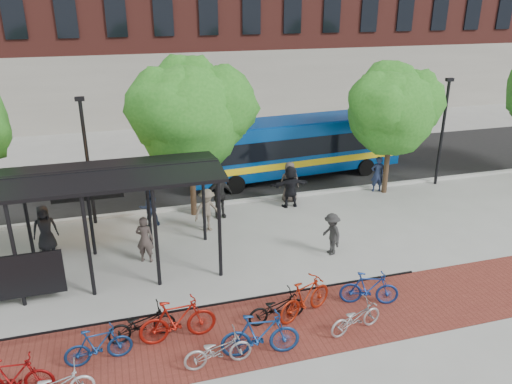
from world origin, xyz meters
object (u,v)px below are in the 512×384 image
object	(u,v)px
bus	(294,144)
bike_5	(178,320)
bike_7	(260,335)
pedestrian_2	(149,207)
pedestrian_0	(45,228)
pedestrian_1	(145,239)
lamp_post_right	(443,129)
pedestrian_9	(332,234)
bike_4	(142,324)
pedestrian_3	(207,210)
tree_c	(394,106)
bike_1	(13,377)
bike_9	(305,298)
bike_6	(218,350)
pedestrian_4	(219,195)
lamp_post_left	(87,158)
pedestrian_6	(290,182)
bike_8	(277,307)
pedestrian_7	(377,174)
bike_10	(356,317)
bus_shelter	(45,192)
bike_11	(369,288)
bike_3	(98,345)
tree_b	(191,109)
pedestrian_5	(290,187)

from	to	relation	value
bus	bike_5	xyz separation A→B (m)	(-7.49, -11.35, -1.08)
bike_7	pedestrian_2	bearing A→B (deg)	20.64
pedestrian_0	pedestrian_1	bearing A→B (deg)	-36.62
bike_7	pedestrian_0	size ratio (longest dim) A/B	1.17
lamp_post_right	pedestrian_9	xyz separation A→B (m)	(-7.90, -5.10, -1.97)
bike_4	pedestrian_3	world-z (taller)	pedestrian_3
lamp_post_right	pedestrian_9	distance (m)	9.61
tree_c	bike_1	size ratio (longest dim) A/B	3.31
tree_c	bike_5	size ratio (longest dim) A/B	2.87
bike_9	pedestrian_0	size ratio (longest dim) A/B	1.13
bike_9	pedestrian_2	bearing A→B (deg)	2.42
pedestrian_1	lamp_post_right	bearing A→B (deg)	-142.32
bike_7	pedestrian_9	world-z (taller)	pedestrian_9
bike_7	pedestrian_2	world-z (taller)	pedestrian_2
bike_6	pedestrian_4	size ratio (longest dim) A/B	0.90
bike_9	pedestrian_9	xyz separation A→B (m)	(2.27, 3.21, 0.18)
lamp_post_left	pedestrian_6	size ratio (longest dim) A/B	2.81
bike_8	pedestrian_3	distance (m)	6.38
pedestrian_7	bike_7	bearing A→B (deg)	56.06
lamp_post_left	bike_1	size ratio (longest dim) A/B	2.86
bike_7	pedestrian_3	xyz separation A→B (m)	(0.13, 7.56, 0.26)
bike_1	pedestrian_4	distance (m)	10.80
bike_4	pedestrian_7	bearing A→B (deg)	-60.40
bike_9	bike_10	xyz separation A→B (m)	(1.06, -1.06, -0.16)
bike_6	bike_7	world-z (taller)	bike_7
pedestrian_2	pedestrian_3	world-z (taller)	pedestrian_3
bus_shelter	bike_10	world-z (taller)	bus_shelter
bike_1	bike_5	size ratio (longest dim) A/B	0.87
bike_1	bike_7	world-z (taller)	bike_7
bike_1	bike_5	distance (m)	4.01
bus_shelter	bike_11	bearing A→B (deg)	-25.08
bike_11	pedestrian_7	xyz separation A→B (m)	(4.84, 8.23, 0.32)
bike_8	bike_11	world-z (taller)	bike_11
bike_8	pedestrian_6	bearing A→B (deg)	-28.35
bike_11	pedestrian_3	size ratio (longest dim) A/B	1.01
bike_10	pedestrian_3	xyz separation A→B (m)	(-2.65, 7.36, 0.43)
lamp_post_right	bike_8	world-z (taller)	lamp_post_right
pedestrian_3	pedestrian_7	world-z (taller)	pedestrian_3
lamp_post_right	pedestrian_2	distance (m)	14.04
bike_1	pedestrian_1	distance (m)	6.52
pedestrian_1	pedestrian_7	bearing A→B (deg)	-138.42
bike_3	bike_5	distance (m)	2.06
bike_8	bike_11	distance (m)	2.90
lamp_post_left	bike_6	bearing A→B (deg)	-72.76
tree_b	bike_5	size ratio (longest dim) A/B	3.13
lamp_post_right	bike_7	xyz separation A→B (m)	(-11.89, -9.57, -2.13)
bike_8	pedestrian_5	world-z (taller)	pedestrian_5
tree_b	bike_3	xyz separation A→B (m)	(-3.93, -8.43, -3.96)
bike_1	bike_4	size ratio (longest dim) A/B	0.99
bus_shelter	bike_1	distance (m)	5.84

